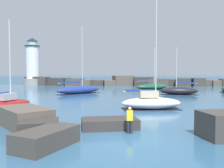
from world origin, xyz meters
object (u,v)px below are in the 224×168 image
at_px(lighthouse, 33,65).
at_px(sailboat_moored_1, 151,102).
at_px(sailboat_moored_0, 79,90).
at_px(person_on_rocks, 130,119).
at_px(sailboat_moored_2, 152,87).
at_px(sailboat_moored_5, 179,91).
at_px(sailboat_moored_4, 7,103).

relative_size(lighthouse, sailboat_moored_1, 1.18).
bearing_deg(sailboat_moored_0, person_on_rocks, -72.62).
relative_size(sailboat_moored_1, sailboat_moored_2, 1.26).
distance_m(sailboat_moored_0, sailboat_moored_1, 19.28).
distance_m(lighthouse, sailboat_moored_5, 42.52).
distance_m(sailboat_moored_1, sailboat_moored_2, 27.01).
relative_size(sailboat_moored_0, sailboat_moored_1, 1.04).
xyz_separation_m(lighthouse, sailboat_moored_0, (17.53, -24.93, -4.75)).
xyz_separation_m(sailboat_moored_2, sailboat_moored_5, (3.20, -11.23, 0.03)).
xyz_separation_m(sailboat_moored_4, person_on_rocks, (11.70, -8.71, 0.29)).
relative_size(sailboat_moored_1, sailboat_moored_5, 1.44).
relative_size(lighthouse, person_on_rocks, 8.09).
height_order(sailboat_moored_0, sailboat_moored_1, sailboat_moored_0).
bearing_deg(sailboat_moored_1, sailboat_moored_0, 122.09).
distance_m(lighthouse, person_on_rocks, 57.25).
relative_size(sailboat_moored_0, sailboat_moored_4, 1.30).
height_order(sailboat_moored_1, sailboat_moored_5, sailboat_moored_1).
height_order(sailboat_moored_0, sailboat_moored_5, sailboat_moored_0).
relative_size(sailboat_moored_4, person_on_rocks, 5.51).
height_order(sailboat_moored_0, sailboat_moored_2, sailboat_moored_0).
height_order(sailboat_moored_2, person_on_rocks, sailboat_moored_2).
xyz_separation_m(sailboat_moored_4, sailboat_moored_5, (19.62, 16.64, 0.06)).
bearing_deg(sailboat_moored_1, person_on_rocks, -102.18).
bearing_deg(lighthouse, person_on_rocks, -63.26).
height_order(sailboat_moored_2, sailboat_moored_4, sailboat_moored_4).
distance_m(sailboat_moored_0, person_on_rocks, 27.28).
height_order(sailboat_moored_5, person_on_rocks, sailboat_moored_5).
height_order(sailboat_moored_1, sailboat_moored_2, sailboat_moored_1).
distance_m(sailboat_moored_0, sailboat_moored_5, 16.08).
distance_m(sailboat_moored_4, person_on_rocks, 14.59).
bearing_deg(sailboat_moored_0, sailboat_moored_4, -101.59).
distance_m(sailboat_moored_0, sailboat_moored_4, 17.68).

